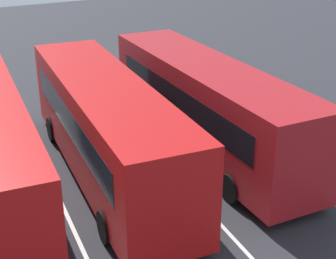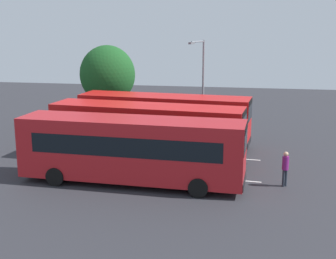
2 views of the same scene
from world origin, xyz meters
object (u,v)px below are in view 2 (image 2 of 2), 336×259
(bus_center_right, at_px, (164,118))
(pedestrian, at_px, (285,166))
(bus_far_left, at_px, (132,149))
(street_lamp, at_px, (202,80))
(depot_tree, at_px, (107,75))
(bus_center_left, at_px, (147,131))

(bus_center_right, height_order, pedestrian, bus_center_right)
(pedestrian, bearing_deg, bus_far_left, 55.85)
(bus_far_left, relative_size, street_lamp, 1.67)
(bus_center_right, distance_m, street_lamp, 4.75)
(bus_center_right, relative_size, street_lamp, 1.68)
(bus_far_left, xyz_separation_m, street_lamp, (2.19, 11.53, 2.13))
(street_lamp, relative_size, depot_tree, 1.08)
(depot_tree, bearing_deg, bus_far_left, -67.75)
(bus_far_left, bearing_deg, bus_center_left, 94.35)
(street_lamp, distance_m, depot_tree, 7.92)
(bus_far_left, distance_m, bus_center_left, 3.98)
(pedestrian, xyz_separation_m, street_lamp, (-5.33, 10.59, 2.89))
(bus_center_left, distance_m, pedestrian, 8.27)
(pedestrian, bearing_deg, street_lamp, -14.57)
(bus_center_right, bearing_deg, pedestrian, -37.69)
(bus_far_left, height_order, depot_tree, depot_tree)
(bus_center_left, xyz_separation_m, depot_tree, (-5.37, 9.47, 2.18))
(pedestrian, height_order, depot_tree, depot_tree)
(bus_far_left, distance_m, street_lamp, 11.93)
(bus_far_left, height_order, pedestrian, bus_far_left)
(bus_far_left, bearing_deg, street_lamp, 81.73)
(bus_far_left, relative_size, pedestrian, 6.39)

